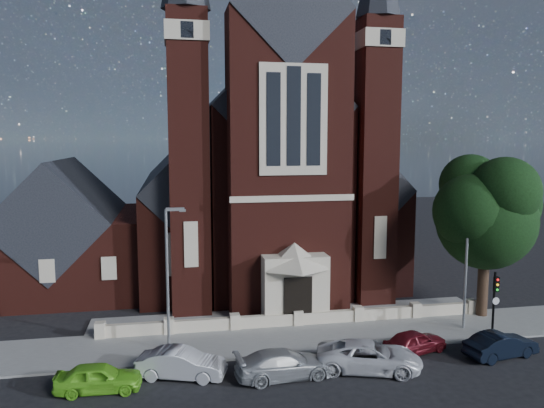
{
  "coord_description": "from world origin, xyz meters",
  "views": [
    {
      "loc": [
        -7.65,
        -24.99,
        11.79
      ],
      "look_at": [
        -0.61,
        12.0,
        7.16
      ],
      "focal_mm": 35.0,
      "sensor_mm": 36.0,
      "label": 1
    }
  ],
  "objects_px": {
    "street_tree": "(490,214)",
    "street_lamp_left": "(169,271)",
    "church": "(256,179)",
    "car_white_suv": "(369,356)",
    "car_lime_van": "(99,378)",
    "car_silver_b": "(283,364)",
    "traffic_signal": "(495,296)",
    "car_dark_red": "(415,342)",
    "car_silver_a": "(181,364)",
    "parish_hall": "(64,239)",
    "car_navy": "(501,345)",
    "street_lamp_right": "(468,257)"
  },
  "relations": [
    {
      "from": "street_tree",
      "to": "street_lamp_left",
      "type": "relative_size",
      "value": 1.32
    },
    {
      "from": "car_silver_a",
      "to": "car_white_suv",
      "type": "bearing_deg",
      "value": -78.47
    },
    {
      "from": "parish_hall",
      "to": "car_navy",
      "type": "xyz_separation_m",
      "value": [
        25.72,
        -18.23,
        -3.33
      ]
    },
    {
      "from": "street_lamp_right",
      "to": "traffic_signal",
      "type": "height_order",
      "value": "street_lamp_right"
    },
    {
      "from": "parish_hall",
      "to": "car_silver_a",
      "type": "height_order",
      "value": "parish_hall"
    },
    {
      "from": "traffic_signal",
      "to": "car_lime_van",
      "type": "distance_m",
      "value": 22.46
    },
    {
      "from": "street_tree",
      "to": "street_lamp_left",
      "type": "xyz_separation_m",
      "value": [
        -20.51,
        -1.71,
        -2.36
      ]
    },
    {
      "from": "street_tree",
      "to": "car_lime_van",
      "type": "bearing_deg",
      "value": -165.94
    },
    {
      "from": "street_lamp_right",
      "to": "car_dark_red",
      "type": "height_order",
      "value": "street_lamp_right"
    },
    {
      "from": "car_silver_b",
      "to": "car_navy",
      "type": "bearing_deg",
      "value": -94.02
    },
    {
      "from": "church",
      "to": "car_navy",
      "type": "relative_size",
      "value": 8.39
    },
    {
      "from": "parish_hall",
      "to": "car_silver_b",
      "type": "relative_size",
      "value": 2.51
    },
    {
      "from": "street_tree",
      "to": "car_dark_red",
      "type": "bearing_deg",
      "value": -147.93
    },
    {
      "from": "traffic_signal",
      "to": "car_white_suv",
      "type": "relative_size",
      "value": 0.75
    },
    {
      "from": "car_silver_a",
      "to": "car_silver_b",
      "type": "relative_size",
      "value": 0.91
    },
    {
      "from": "street_lamp_right",
      "to": "car_white_suv",
      "type": "xyz_separation_m",
      "value": [
        -8.0,
        -4.44,
        -3.85
      ]
    },
    {
      "from": "traffic_signal",
      "to": "car_silver_b",
      "type": "distance_m",
      "value": 13.84
    },
    {
      "from": "street_tree",
      "to": "car_navy",
      "type": "relative_size",
      "value": 2.57
    },
    {
      "from": "parish_hall",
      "to": "street_tree",
      "type": "bearing_deg",
      "value": -23.26
    },
    {
      "from": "church",
      "to": "car_lime_van",
      "type": "height_order",
      "value": "church"
    },
    {
      "from": "parish_hall",
      "to": "traffic_signal",
      "type": "bearing_deg",
      "value": -29.98
    },
    {
      "from": "car_white_suv",
      "to": "car_dark_red",
      "type": "xyz_separation_m",
      "value": [
        3.3,
        1.62,
        -0.1
      ]
    },
    {
      "from": "car_lime_van",
      "to": "car_silver_a",
      "type": "distance_m",
      "value": 3.91
    },
    {
      "from": "street_lamp_right",
      "to": "car_dark_red",
      "type": "xyz_separation_m",
      "value": [
        -4.71,
        -2.81,
        -3.95
      ]
    },
    {
      "from": "street_lamp_left",
      "to": "traffic_signal",
      "type": "distance_m",
      "value": 19.08
    },
    {
      "from": "car_lime_van",
      "to": "car_navy",
      "type": "xyz_separation_m",
      "value": [
        20.94,
        0.03,
        0.01
      ]
    },
    {
      "from": "car_silver_a",
      "to": "car_lime_van",
      "type": "bearing_deg",
      "value": 118.26
    },
    {
      "from": "parish_hall",
      "to": "street_lamp_left",
      "type": "bearing_deg",
      "value": -59.98
    },
    {
      "from": "car_silver_b",
      "to": "street_lamp_left",
      "type": "bearing_deg",
      "value": 45.81
    },
    {
      "from": "street_lamp_right",
      "to": "car_silver_b",
      "type": "relative_size",
      "value": 1.67
    },
    {
      "from": "church",
      "to": "car_lime_van",
      "type": "bearing_deg",
      "value": -115.82
    },
    {
      "from": "traffic_signal",
      "to": "street_lamp_left",
      "type": "bearing_deg",
      "value": 175.24
    },
    {
      "from": "parish_hall",
      "to": "car_lime_van",
      "type": "distance_m",
      "value": 19.16
    },
    {
      "from": "car_white_suv",
      "to": "car_dark_red",
      "type": "bearing_deg",
      "value": -46.64
    },
    {
      "from": "parish_hall",
      "to": "street_lamp_left",
      "type": "height_order",
      "value": "parish_hall"
    },
    {
      "from": "traffic_signal",
      "to": "car_white_suv",
      "type": "height_order",
      "value": "traffic_signal"
    },
    {
      "from": "car_dark_red",
      "to": "car_white_suv",
      "type": "bearing_deg",
      "value": 97.49
    },
    {
      "from": "car_lime_van",
      "to": "car_silver_b",
      "type": "xyz_separation_m",
      "value": [
        8.82,
        -0.21,
        0.03
      ]
    },
    {
      "from": "car_lime_van",
      "to": "car_dark_red",
      "type": "bearing_deg",
      "value": -82.93
    },
    {
      "from": "church",
      "to": "car_white_suv",
      "type": "xyz_separation_m",
      "value": [
        2.09,
        -23.38,
        -7.44
      ]
    },
    {
      "from": "church",
      "to": "street_lamp_right",
      "type": "distance_m",
      "value": 21.76
    },
    {
      "from": "parish_hall",
      "to": "car_navy",
      "type": "bearing_deg",
      "value": -35.32
    },
    {
      "from": "car_lime_van",
      "to": "car_silver_b",
      "type": "bearing_deg",
      "value": -89.25
    },
    {
      "from": "church",
      "to": "car_white_suv",
      "type": "height_order",
      "value": "church"
    },
    {
      "from": "car_silver_a",
      "to": "parish_hall",
      "type": "bearing_deg",
      "value": 43.37
    },
    {
      "from": "church",
      "to": "car_dark_red",
      "type": "xyz_separation_m",
      "value": [
        5.38,
        -21.75,
        -7.54
      ]
    },
    {
      "from": "street_tree",
      "to": "street_lamp_left",
      "type": "distance_m",
      "value": 20.71
    },
    {
      "from": "street_lamp_left",
      "to": "car_silver_b",
      "type": "bearing_deg",
      "value": -39.04
    },
    {
      "from": "street_lamp_left",
      "to": "car_white_suv",
      "type": "xyz_separation_m",
      "value": [
        10.0,
        -4.44,
        -3.85
      ]
    },
    {
      "from": "street_lamp_left",
      "to": "car_dark_red",
      "type": "distance_m",
      "value": 14.15
    }
  ]
}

